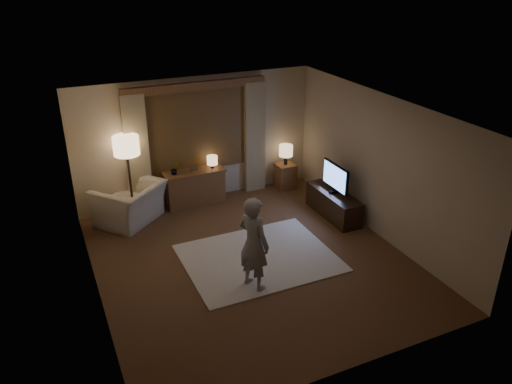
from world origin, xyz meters
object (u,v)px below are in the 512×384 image
sideboard (195,188)px  side_table (285,176)px  armchair (130,204)px  tv_stand (334,204)px  person (254,243)px

sideboard → side_table: 2.08m
armchair → tv_stand: size_ratio=0.84×
person → sideboard: bearing=-25.5°
tv_stand → person: person is taller
tv_stand → sideboard: bearing=144.7°
side_table → person: size_ratio=0.37×
armchair → side_table: (3.46, 0.18, -0.10)m
tv_stand → person: 2.91m
armchair → person: bearing=73.0°
sideboard → armchair: armchair is taller
tv_stand → armchair: bearing=159.0°
person → side_table: bearing=-58.6°
side_table → person: (-2.17, -3.12, 0.50)m
side_table → person: person is taller
armchair → tv_stand: (3.71, -1.42, -0.13)m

